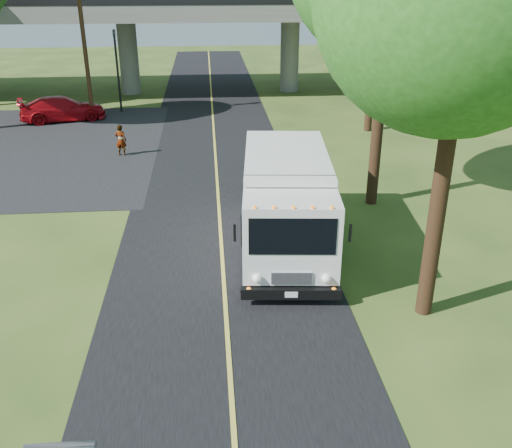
{
  "coord_description": "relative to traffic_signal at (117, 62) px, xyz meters",
  "views": [
    {
      "loc": [
        -0.3,
        -12.05,
        8.79
      ],
      "look_at": [
        1.05,
        3.77,
        1.6
      ],
      "focal_mm": 40.0,
      "sensor_mm": 36.0,
      "label": 1
    }
  ],
  "objects": [
    {
      "name": "utility_pole",
      "position": [
        -1.5,
        -2.0,
        1.4
      ],
      "size": [
        1.6,
        0.26,
        9.0
      ],
      "color": "#472D19",
      "rests_on": "ground"
    },
    {
      "name": "red_sedan",
      "position": [
        -3.29,
        -2.04,
        -2.46
      ],
      "size": [
        5.49,
        3.37,
        1.48
      ],
      "primitive_type": "imported",
      "rotation": [
        0.0,
        0.0,
        1.84
      ],
      "color": "#A60A11",
      "rests_on": "ground"
    },
    {
      "name": "overpass",
      "position": [
        6.0,
        6.0,
        1.36
      ],
      "size": [
        54.0,
        10.0,
        7.3
      ],
      "color": "slate",
      "rests_on": "ground"
    },
    {
      "name": "pedestrian",
      "position": [
        1.27,
        -9.67,
        -2.41
      ],
      "size": [
        0.66,
        0.52,
        1.59
      ],
      "primitive_type": "imported",
      "rotation": [
        0.0,
        0.0,
        2.87
      ],
      "color": "gray",
      "rests_on": "ground"
    },
    {
      "name": "road",
      "position": [
        6.0,
        -16.0,
        -3.19
      ],
      "size": [
        7.0,
        90.0,
        0.02
      ],
      "primitive_type": "cube",
      "color": "black",
      "rests_on": "ground"
    },
    {
      "name": "lane_line",
      "position": [
        6.0,
        -16.0,
        -3.17
      ],
      "size": [
        0.12,
        90.0,
        0.01
      ],
      "primitive_type": "cube",
      "color": "gold",
      "rests_on": "road"
    },
    {
      "name": "parking_lot",
      "position": [
        -5.0,
        -8.0,
        -3.19
      ],
      "size": [
        16.0,
        18.0,
        0.01
      ],
      "primitive_type": "cube",
      "color": "black",
      "rests_on": "ground"
    },
    {
      "name": "traffic_signal",
      "position": [
        0.0,
        0.0,
        0.0
      ],
      "size": [
        0.18,
        0.22,
        5.2
      ],
      "color": "black",
      "rests_on": "ground"
    },
    {
      "name": "ground",
      "position": [
        6.0,
        -26.0,
        -3.2
      ],
      "size": [
        120.0,
        120.0,
        0.0
      ],
      "primitive_type": "plane",
      "color": "#304518",
      "rests_on": "ground"
    },
    {
      "name": "step_van",
      "position": [
        8.18,
        -20.79,
        -1.47
      ],
      "size": [
        3.45,
        7.78,
        3.17
      ],
      "rotation": [
        0.0,
        0.0,
        -0.09
      ],
      "color": "white",
      "rests_on": "ground"
    }
  ]
}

